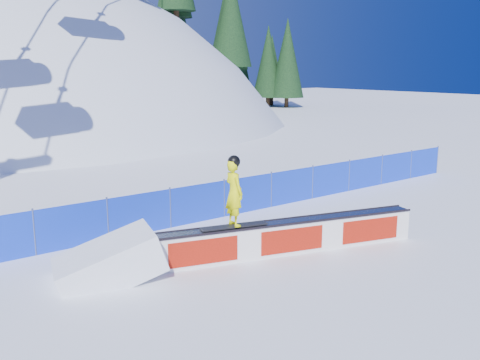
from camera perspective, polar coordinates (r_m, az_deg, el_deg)
ground at (r=14.89m, az=11.79°, el=-6.96°), size 160.00×160.00×0.00m
snow_hill at (r=56.97m, az=-23.91°, el=-12.66°), size 64.00×64.00×64.00m
treeline at (r=60.15m, az=-3.41°, el=17.13°), size 23.93×12.42×21.66m
safety_fence at (r=17.85m, az=0.91°, el=-1.52°), size 22.05×0.05×1.30m
rail_box at (r=14.04m, az=5.16°, el=-6.05°), size 7.21×2.49×0.88m
snow_ramp at (r=12.90m, az=-13.72°, el=-10.08°), size 2.81×2.17×1.55m
snowboarder at (r=13.09m, az=-0.65°, el=-1.29°), size 1.74×0.77×1.80m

